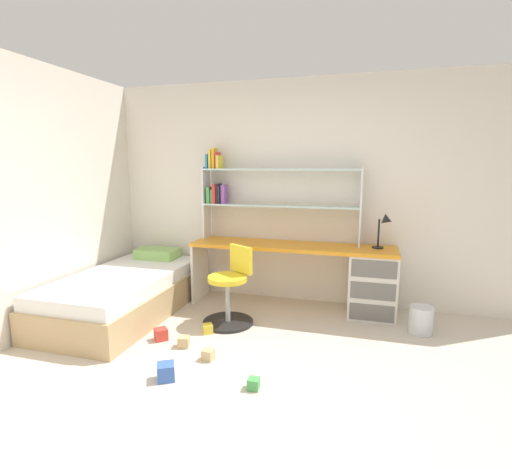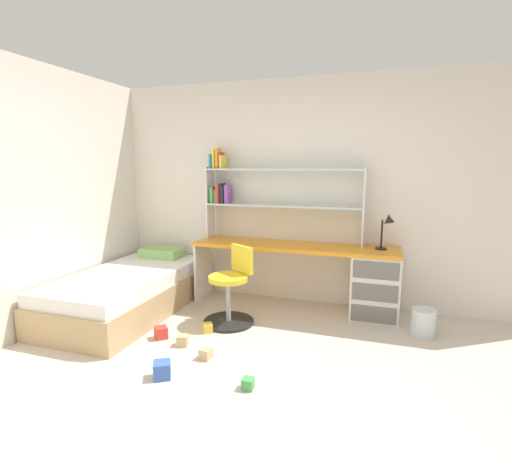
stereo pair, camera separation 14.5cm
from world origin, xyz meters
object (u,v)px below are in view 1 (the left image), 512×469
Objects in this scene: desk at (347,276)px; desk_lamp at (385,226)px; swivel_chair at (230,294)px; bed_platform at (126,293)px; toy_block_blue_2 at (166,372)px; toy_block_natural_5 at (184,342)px; waste_bin at (421,320)px; toy_block_yellow_1 at (208,329)px; toy_block_red_4 at (161,334)px; toy_block_natural_0 at (208,355)px; toy_block_green_3 at (253,384)px; bookshelf_hutch at (260,190)px.

desk is 5.98× the size of desk_lamp.
swivel_chair is 1.20m from bed_platform.
toy_block_blue_2 is (-1.61, -1.82, -0.93)m from desk_lamp.
desk is at bearing 42.71° from toy_block_natural_5.
bed_platform reaches higher than toy_block_natural_5.
toy_block_yellow_1 is at bearing -163.94° from waste_bin.
waste_bin is at bearing -25.79° from desk.
swivel_chair reaches higher than toy_block_red_4.
toy_block_natural_5 is at bearing -109.49° from swivel_chair.
toy_block_yellow_1 is at bearing -113.03° from swivel_chair.
toy_block_natural_0 is at bearing -149.29° from waste_bin.
toy_block_red_4 is at bearing -144.86° from toy_block_yellow_1.
bed_platform is at bearing 134.94° from toy_block_blue_2.
waste_bin is at bearing 35.96° from toy_block_blue_2.
bed_platform is at bearing 145.31° from toy_block_red_4.
toy_block_yellow_1 is 0.95× the size of toy_block_natural_5.
toy_block_red_4 is at bearing 165.23° from toy_block_natural_5.
desk_lamp is at bearing 133.59° from waste_bin.
toy_block_red_4 is at bearing 122.53° from toy_block_blue_2.
desk_lamp is 2.20m from toy_block_green_3.
toy_block_natural_5 reaches higher than toy_block_natural_0.
bookshelf_hutch is 2.32m from toy_block_blue_2.
toy_block_green_3 is (0.70, -0.80, -0.00)m from toy_block_yellow_1.
toy_block_natural_5 reaches higher than toy_block_yellow_1.
toy_block_blue_2 is (0.02, -0.86, 0.02)m from toy_block_yellow_1.
toy_block_natural_5 is (-1.73, -1.29, -0.94)m from desk_lamp.
desk is at bearing 53.30° from toy_block_natural_0.
toy_block_green_3 is at bearing -48.80° from toy_block_yellow_1.
desk reaches higher than toy_block_green_3.
toy_block_green_3 is at bearing -118.04° from desk_lamp.
toy_block_natural_5 is at bearing 102.20° from toy_block_blue_2.
bed_platform reaches higher than toy_block_green_3.
toy_block_natural_5 is (-1.36, -1.26, -0.38)m from desk.
toy_block_natural_0 is (-1.79, -1.06, -0.09)m from waste_bin.
bookshelf_hutch is 14.39× the size of toy_block_blue_2.
toy_block_green_3 is at bearing -62.49° from swivel_chair.
waste_bin is (0.73, -0.35, -0.29)m from desk.
toy_block_yellow_1 is at bearing -12.18° from bed_platform.
toy_block_natural_0 is (1.28, -0.72, -0.19)m from bed_platform.
toy_block_blue_2 is 0.72m from toy_block_red_4.
desk is 2.44m from bed_platform.
toy_block_blue_2 is 0.68m from toy_block_green_3.
desk is 1.62m from toy_block_yellow_1.
bookshelf_hutch reaches higher than toy_block_green_3.
swivel_chair is at bearing 117.51° from toy_block_green_3.
bed_platform is 1.55m from toy_block_blue_2.
bed_platform is at bearing -163.32° from desk.
waste_bin is at bearing 19.39° from toy_block_red_4.
bookshelf_hutch is at bearing 32.91° from bed_platform.
waste_bin is (1.87, 0.28, -0.18)m from swivel_chair.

